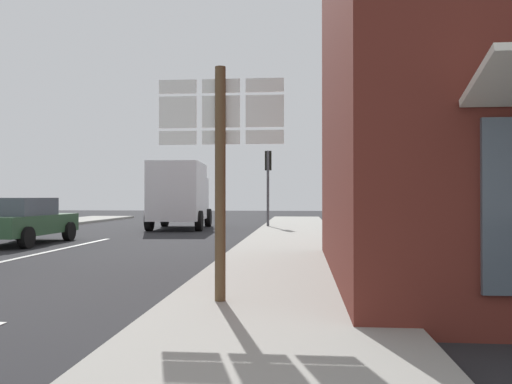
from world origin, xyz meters
The scene contains 7 objects.
ground_plane centered at (0.00, 10.00, 0.00)m, with size 80.00×80.00×0.00m, color #232326.
sidewalk_right centered at (6.56, 8.00, 0.07)m, with size 3.07×44.00×0.14m, color gray.
lane_centre_stripe centered at (0.00, 6.00, 0.01)m, with size 0.16×12.00×0.01m, color silver.
sedan_far centered at (-1.93, 9.76, 0.76)m, with size 1.98×4.21×1.47m.
delivery_truck centered at (1.21, 17.87, 1.65)m, with size 2.75×5.13×3.05m.
route_sign_post centered at (5.79, 0.93, 2.00)m, with size 1.66×0.14×3.20m.
traffic_light_far_right centered at (5.32, 18.17, 2.70)m, with size 0.30×0.49×3.65m.
Camera 1 is at (6.84, -5.71, 1.49)m, focal length 35.98 mm.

